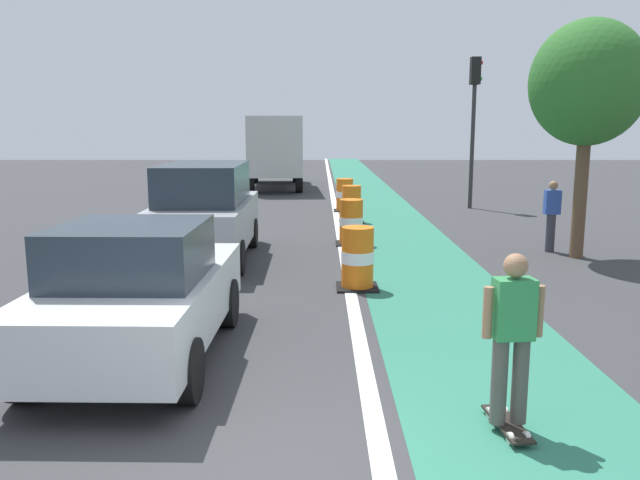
% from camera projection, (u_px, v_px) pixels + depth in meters
% --- Properties ---
extents(ground_plane, '(100.00, 100.00, 0.00)m').
position_uv_depth(ground_plane, '(272.00, 475.00, 5.22)').
color(ground_plane, '#38383A').
extents(bike_lane_strip, '(2.50, 80.00, 0.01)m').
position_uv_depth(bike_lane_strip, '(394.00, 233.00, 17.04)').
color(bike_lane_strip, '#2D755B').
rests_on(bike_lane_strip, ground).
extents(lane_divider_stripe, '(0.20, 80.00, 0.01)m').
position_uv_depth(lane_divider_stripe, '(338.00, 233.00, 17.04)').
color(lane_divider_stripe, silver).
rests_on(lane_divider_stripe, ground).
extents(skateboarder_on_lane, '(0.57, 0.82, 1.69)m').
position_uv_depth(skateboarder_on_lane, '(510.00, 337.00, 5.83)').
color(skateboarder_on_lane, black).
rests_on(skateboarder_on_lane, ground).
extents(parked_sedan_nearest, '(1.98, 4.13, 1.70)m').
position_uv_depth(parked_sedan_nearest, '(137.00, 293.00, 7.66)').
color(parked_sedan_nearest, silver).
rests_on(parked_sedan_nearest, ground).
extents(parked_suv_second, '(1.95, 4.62, 2.04)m').
position_uv_depth(parked_suv_second, '(203.00, 212.00, 13.47)').
color(parked_suv_second, '#9EA0A5').
rests_on(parked_suv_second, ground).
extents(traffic_barrel_front, '(0.73, 0.73, 1.09)m').
position_uv_depth(traffic_barrel_front, '(356.00, 259.00, 11.14)').
color(traffic_barrel_front, orange).
rests_on(traffic_barrel_front, ground).
extents(traffic_barrel_mid, '(0.73, 0.73, 1.09)m').
position_uv_depth(traffic_barrel_mid, '(350.00, 223.00, 15.33)').
color(traffic_barrel_mid, orange).
rests_on(traffic_barrel_mid, ground).
extents(traffic_barrel_back, '(0.73, 0.73, 1.09)m').
position_uv_depth(traffic_barrel_back, '(350.00, 204.00, 18.91)').
color(traffic_barrel_back, orange).
rests_on(traffic_barrel_back, ground).
extents(traffic_barrel_far, '(0.73, 0.73, 1.09)m').
position_uv_depth(traffic_barrel_far, '(343.00, 195.00, 21.39)').
color(traffic_barrel_far, orange).
rests_on(traffic_barrel_far, ground).
extents(delivery_truck_down_block, '(2.77, 7.73, 3.23)m').
position_uv_depth(delivery_truck_down_block, '(273.00, 148.00, 29.38)').
color(delivery_truck_down_block, beige).
rests_on(delivery_truck_down_block, ground).
extents(traffic_light_corner, '(0.41, 0.32, 5.10)m').
position_uv_depth(traffic_light_corner, '(472.00, 106.00, 21.68)').
color(traffic_light_corner, '#2D2D2D').
rests_on(traffic_light_corner, ground).
extents(pedestrian_crossing, '(0.34, 0.20, 1.61)m').
position_uv_depth(pedestrian_crossing, '(550.00, 214.00, 14.39)').
color(pedestrian_crossing, '#33333D').
rests_on(pedestrian_crossing, ground).
extents(street_tree_sidewalk, '(2.40, 2.40, 5.00)m').
position_uv_depth(street_tree_sidewalk, '(586.00, 84.00, 13.26)').
color(street_tree_sidewalk, brown).
rests_on(street_tree_sidewalk, ground).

